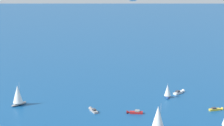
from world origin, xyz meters
name	(u,v)px	position (x,y,z in m)	size (l,w,h in m)	color
sailboat_near_centre	(158,117)	(7.15, -19.94, 5.76)	(6.68, 10.15, 12.62)	black
motorboat_far_port	(179,92)	(66.52, -20.67, 0.71)	(9.13, 6.00, 2.62)	white
sailboat_inshore	(168,91)	(55.72, -15.35, 4.06)	(7.14, 4.47, 8.89)	#23478C
motorboat_trailing	(134,112)	(23.71, -3.82, 0.66)	(3.94, 8.68, 2.44)	#B21E1E
motorboat_outer_ring_b	(216,109)	(42.41, -44.18, 0.59)	(5.83, 7.37, 2.20)	gold
motorboat_outer_ring_d	(93,110)	(19.81, 17.54, 0.63)	(7.12, 7.11, 2.32)	#9E9993
sailboat_outer_ring_e	(18,95)	(15.68, 60.23, 5.84)	(10.25, 7.04, 12.79)	#9E9993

